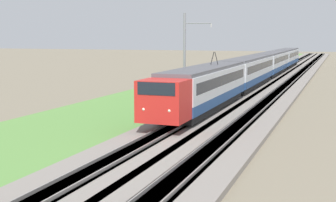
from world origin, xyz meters
The scene contains 7 objects.
ballast_main centered at (50.00, 0.00, 0.15)m, with size 240.00×4.40×0.30m.
ballast_adjacent centered at (50.00, -3.89, 0.15)m, with size 240.00×4.40×0.30m.
track_main centered at (50.00, 0.00, 0.16)m, with size 240.00×1.57×0.45m.
track_adjacent centered at (50.00, -3.89, 0.16)m, with size 240.00×1.57×0.45m.
grass_verge centered at (50.00, 7.01, 0.06)m, with size 240.00×10.97×0.12m.
passenger_train centered at (61.84, 0.00, 2.27)m, with size 78.11×2.98×4.88m.
catenary_mast_mid centered at (36.72, 2.92, 4.24)m, with size 0.22×2.56×8.20m.
Camera 1 is at (-2.72, -10.08, 6.14)m, focal length 50.00 mm.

